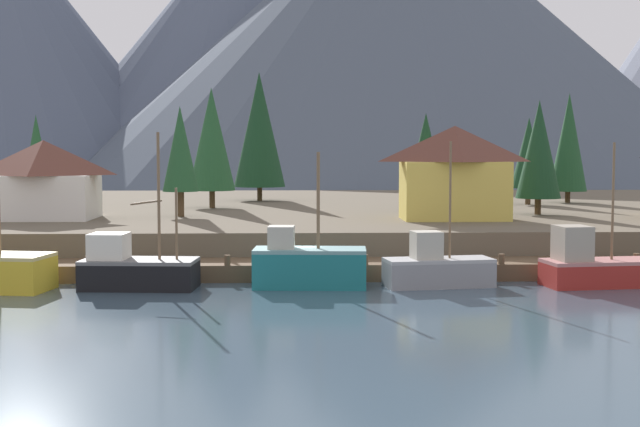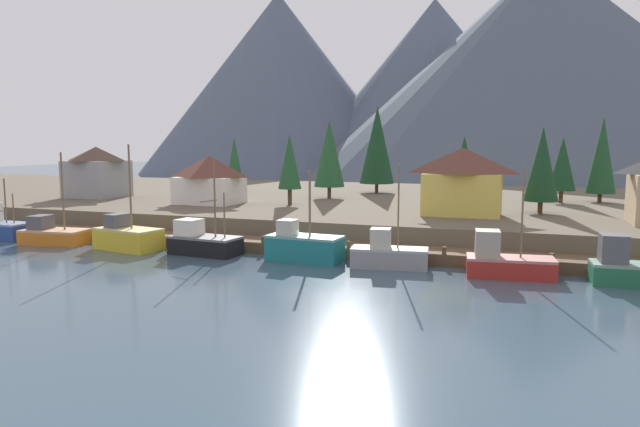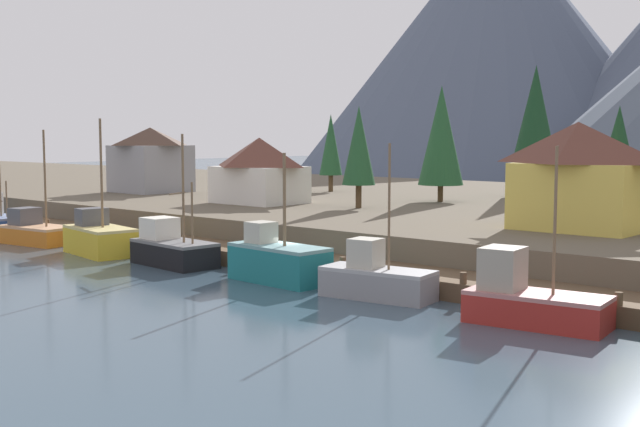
# 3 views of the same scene
# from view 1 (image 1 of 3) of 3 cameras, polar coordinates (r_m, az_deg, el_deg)

# --- Properties ---
(ground_plane) EXTENTS (400.00, 400.00, 1.00)m
(ground_plane) POSITION_cam_1_polar(r_m,az_deg,el_deg) (71.42, -1.66, -2.43)
(ground_plane) COLOR #384C5B
(dock) EXTENTS (80.00, 4.00, 1.60)m
(dock) POSITION_cam_1_polar(r_m,az_deg,el_deg) (53.43, -1.54, -3.61)
(dock) COLOR brown
(dock) RESTS_ON ground_plane
(shoreline_bank) EXTENTS (400.00, 56.00, 2.50)m
(shoreline_bank) POSITION_cam_1_polar(r_m,az_deg,el_deg) (83.20, -1.71, -0.28)
(shoreline_bank) COLOR brown
(shoreline_bank) RESTS_ON ground_plane
(mountain_central_peak) EXTENTS (91.98, 91.98, 56.11)m
(mountain_central_peak) POSITION_cam_1_polar(r_m,az_deg,el_deg) (198.69, -5.53, 10.06)
(mountain_central_peak) COLOR #4C566B
(mountain_central_peak) RESTS_ON ground_plane
(mountain_east_peak) EXTENTS (131.76, 131.76, 59.92)m
(mountain_east_peak) POSITION_cam_1_polar(r_m,az_deg,el_deg) (178.89, 4.89, 11.33)
(mountain_east_peak) COLOR #475160
(mountain_east_peak) RESTS_ON ground_plane
(fishing_boat_black) EXTENTS (6.48, 3.43, 8.65)m
(fishing_boat_black) POSITION_cam_1_polar(r_m,az_deg,el_deg) (50.28, -11.79, -3.50)
(fishing_boat_black) COLOR black
(fishing_boat_black) RESTS_ON ground_plane
(fishing_boat_teal) EXTENTS (6.41, 3.07, 7.56)m
(fishing_boat_teal) POSITION_cam_1_polar(r_m,az_deg,el_deg) (49.72, -0.78, -3.35)
(fishing_boat_teal) COLOR #196B70
(fishing_boat_teal) RESTS_ON ground_plane
(fishing_boat_grey) EXTENTS (6.29, 3.15, 8.16)m
(fishing_boat_grey) POSITION_cam_1_polar(r_m,az_deg,el_deg) (50.37, 7.51, -3.51)
(fishing_boat_grey) COLOR gray
(fishing_boat_grey) RESTS_ON ground_plane
(fishing_boat_red) EXTENTS (6.54, 3.41, 8.10)m
(fishing_boat_red) POSITION_cam_1_polar(r_m,az_deg,el_deg) (52.39, 17.18, -3.26)
(fishing_boat_red) COLOR maroon
(fishing_boat_red) RESTS_ON ground_plane
(house_yellow) EXTENTS (8.05, 4.64, 6.91)m
(house_yellow) POSITION_cam_1_polar(r_m,az_deg,el_deg) (66.14, 8.63, 2.67)
(house_yellow) COLOR gold
(house_yellow) RESTS_ON shoreline_bank
(house_white) EXTENTS (7.73, 6.09, 5.87)m
(house_white) POSITION_cam_1_polar(r_m,az_deg,el_deg) (69.20, -17.30, 2.15)
(house_white) COLOR silver
(house_white) RESTS_ON shoreline_bank
(conifer_near_left) EXTENTS (2.48, 2.48, 8.35)m
(conifer_near_left) POSITION_cam_1_polar(r_m,az_deg,el_deg) (85.42, -17.74, 3.86)
(conifer_near_left) COLOR #4C3823
(conifer_near_left) RESTS_ON shoreline_bank
(conifer_near_right) EXTENTS (3.56, 3.56, 9.07)m
(conifer_near_right) POSITION_cam_1_polar(r_m,az_deg,el_deg) (72.50, 13.87, 4.02)
(conifer_near_right) COLOR #4C3823
(conifer_near_right) RESTS_ON shoreline_bank
(conifer_mid_left) EXTENTS (3.30, 3.30, 8.13)m
(conifer_mid_left) POSITION_cam_1_polar(r_m,az_deg,el_deg) (85.22, 13.25, 3.81)
(conifer_mid_left) COLOR #4C3823
(conifer_mid_left) RESTS_ON shoreline_bank
(conifer_mid_right) EXTENTS (3.61, 3.61, 10.60)m
(conifer_mid_right) POSITION_cam_1_polar(r_m,az_deg,el_deg) (89.24, 15.68, 4.43)
(conifer_mid_right) COLOR #4C3823
(conifer_mid_right) RESTS_ON shoreline_bank
(conifer_back_left) EXTENTS (5.16, 5.16, 12.87)m
(conifer_back_left) POSITION_cam_1_polar(r_m,az_deg,el_deg) (89.41, -3.91, 5.40)
(conifer_back_left) COLOR #4C3823
(conifer_back_left) RESTS_ON shoreline_bank
(conifer_back_right) EXTENTS (2.78, 2.78, 8.52)m
(conifer_back_right) POSITION_cam_1_polar(r_m,az_deg,el_deg) (69.06, -8.96, 4.10)
(conifer_back_right) COLOR #4C3823
(conifer_back_right) RESTS_ON shoreline_bank
(conifer_far_left) EXTENTS (4.12, 4.12, 10.58)m
(conifer_far_left) POSITION_cam_1_polar(r_m,az_deg,el_deg) (78.93, -6.97, 4.76)
(conifer_far_left) COLOR #4C3823
(conifer_far_left) RESTS_ON shoreline_bank
(conifer_far_right) EXTENTS (3.25, 3.25, 8.21)m
(conifer_far_right) POSITION_cam_1_polar(r_m,az_deg,el_deg) (74.61, 6.80, 3.88)
(conifer_far_right) COLOR #4C3823
(conifer_far_right) RESTS_ON shoreline_bank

